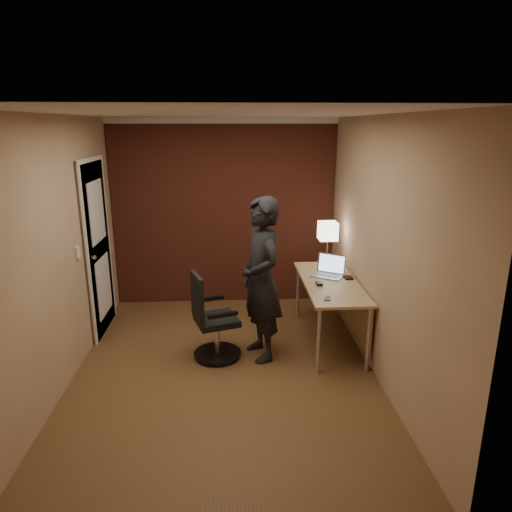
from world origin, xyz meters
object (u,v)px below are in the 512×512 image
desk_lamp (328,231)px  wallet (348,278)px  mouse (319,284)px  person (261,280)px  phone (327,299)px  laptop (329,270)px  office_chair (211,322)px  desk (336,292)px

desk_lamp → wallet: 0.71m
mouse → person: bearing=-166.5°
phone → person: person is taller
laptop → office_chair: laptop is taller
desk → laptop: bearing=100.3°
desk → office_chair: bearing=-167.2°
laptop → wallet: laptop is taller
phone → wallet: 0.71m
desk → phone: bearing=-112.2°
desk → phone: 0.59m
wallet → phone: bearing=-121.2°
person → mouse: bearing=87.6°
mouse → office_chair: bearing=-172.4°
wallet → office_chair: bearing=-165.8°
desk_lamp → wallet: bearing=-77.1°
wallet → desk: bearing=-153.7°
phone → office_chair: size_ratio=0.12×
office_chair → phone: bearing=-10.5°
office_chair → person: size_ratio=0.54×
mouse → person: person is taller
desk → office_chair: (-1.39, -0.31, -0.19)m
desk → laptop: (-0.04, 0.21, 0.19)m
laptop → person: person is taller
desk_lamp → person: size_ratio=0.31×
desk → office_chair: office_chair is taller
desk → wallet: wallet is taller
phone → wallet: wallet is taller
desk → mouse: mouse is taller
phone → laptop: bearing=91.4°
desk_lamp → phone: bearing=-101.4°
mouse → wallet: 0.42m
desk_lamp → person: person is taller
desk_lamp → office_chair: size_ratio=0.57×
desk_lamp → person: bearing=-133.1°
desk_lamp → wallet: size_ratio=4.86×
mouse → desk_lamp: bearing=70.7°
phone → person: size_ratio=0.07×
mouse → office_chair: size_ratio=0.11×
office_chair → laptop: bearing=21.4°
desk_lamp → wallet: (0.13, -0.57, -0.41)m
laptop → phone: laptop is taller
wallet → office_chair: office_chair is taller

